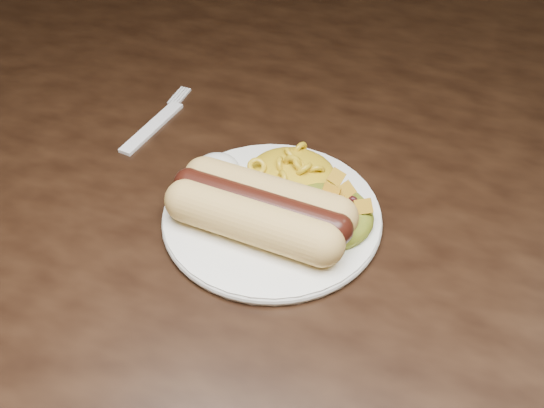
% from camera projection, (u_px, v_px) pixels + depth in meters
% --- Properties ---
extents(table, '(1.60, 0.90, 0.75)m').
position_uv_depth(table, '(384.00, 192.00, 0.76)').
color(table, black).
rests_on(table, floor).
extents(plate, '(0.25, 0.25, 0.01)m').
position_uv_depth(plate, '(272.00, 216.00, 0.59)').
color(plate, white).
rests_on(plate, table).
extents(hotdog, '(0.14, 0.08, 0.04)m').
position_uv_depth(hotdog, '(260.00, 208.00, 0.56)').
color(hotdog, tan).
rests_on(hotdog, plate).
extents(mac_and_cheese, '(0.11, 0.10, 0.03)m').
position_uv_depth(mac_and_cheese, '(293.00, 164.00, 0.61)').
color(mac_and_cheese, yellow).
rests_on(mac_and_cheese, plate).
extents(sour_cream, '(0.05, 0.05, 0.03)m').
position_uv_depth(sour_cream, '(216.00, 166.00, 0.61)').
color(sour_cream, white).
rests_on(sour_cream, plate).
extents(taco_salad, '(0.09, 0.08, 0.04)m').
position_uv_depth(taco_salad, '(327.00, 209.00, 0.57)').
color(taco_salad, '#AD7A22').
rests_on(taco_salad, plate).
extents(fork, '(0.03, 0.12, 0.00)m').
position_uv_depth(fork, '(152.00, 127.00, 0.70)').
color(fork, white).
rests_on(fork, table).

